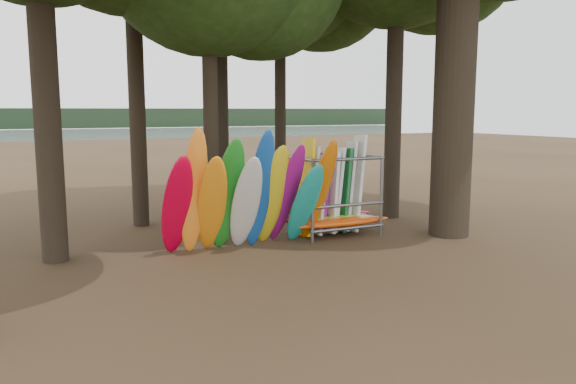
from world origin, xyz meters
name	(u,v)px	position (x,y,z in m)	size (l,w,h in m)	color
ground	(302,259)	(0.00, 0.00, 0.00)	(120.00, 120.00, 0.00)	#47331E
lake	(72,140)	(0.00, 60.00, 0.00)	(160.00, 160.00, 0.00)	gray
far_shore	(48,118)	(0.00, 110.00, 2.00)	(160.00, 4.00, 4.00)	black
kayak_row	(250,198)	(-0.77, 1.35, 1.35)	(4.48, 2.04, 3.25)	red
storage_rack	(333,198)	(2.09, 2.12, 1.04)	(3.13, 1.54, 2.83)	slate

